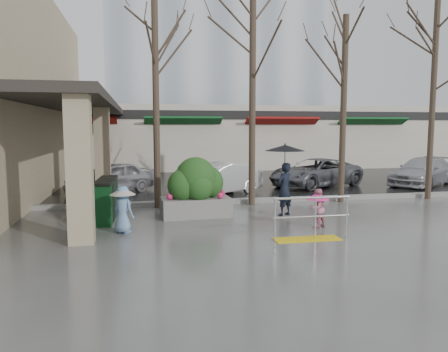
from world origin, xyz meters
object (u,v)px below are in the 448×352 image
object	(u,v)px
woman	(285,171)
handrail	(310,224)
child_pink	(317,205)
tree_mideast	(345,63)
tree_east	(435,51)
news_boxes	(107,199)
tree_west	(155,50)
planter	(196,188)
child_blue	(123,205)
car_b	(218,179)
car_d	(423,172)
car_a	(111,178)
car_c	(315,173)
tree_midwest	(253,49)

from	to	relation	value
woman	handrail	bearing A→B (deg)	51.25
woman	child_pink	bearing A→B (deg)	68.98
tree_mideast	tree_east	world-z (taller)	tree_east
handrail	news_boxes	size ratio (longest dim) A/B	0.89
handrail	child_pink	distance (m)	1.33
tree_west	planter	distance (m)	4.65
tree_mideast	tree_west	bearing A→B (deg)	-180.00
child_blue	news_boxes	xyz separation A→B (m)	(-0.51, 1.73, -0.11)
tree_east	woman	xyz separation A→B (m)	(-6.30, -1.96, -4.05)
tree_mideast	handrail	bearing A→B (deg)	-123.19
child_pink	car_b	world-z (taller)	car_b
planter	car_d	world-z (taller)	planter
car_a	car_c	distance (m)	8.89
child_blue	child_pink	bearing A→B (deg)	-143.29
car_c	handrail	bearing A→B (deg)	-48.36
tree_west	child_pink	xyz separation A→B (m)	(4.03, -3.67, -4.48)
tree_mideast	tree_east	distance (m)	3.54
tree_mideast	planter	bearing A→B (deg)	-163.68
tree_midwest	tree_west	bearing A→B (deg)	-180.00
car_a	handrail	bearing A→B (deg)	-4.16
handrail	child_blue	bearing A→B (deg)	161.00
car_d	handrail	bearing A→B (deg)	-80.05
handrail	car_a	world-z (taller)	car_a
child_pink	news_boxes	size ratio (longest dim) A/B	0.49
tree_mideast	news_boxes	xyz separation A→B (m)	(-8.01, -1.57, -4.27)
car_d	tree_midwest	bearing A→B (deg)	-102.05
planter	handrail	bearing A→B (deg)	-54.47
tree_west	child_blue	distance (m)	5.57
tree_mideast	car_b	size ratio (longest dim) A/B	1.70
car_b	planter	bearing A→B (deg)	-51.00
woman	car_a	size ratio (longest dim) A/B	0.59
woman	child_blue	xyz separation A→B (m)	(-4.70, -1.34, -0.63)
handrail	tree_midwest	size ratio (longest dim) A/B	0.27
car_d	woman	bearing A→B (deg)	-90.57
tree_midwest	car_b	size ratio (longest dim) A/B	1.83
child_blue	car_d	bearing A→B (deg)	-112.00
tree_west	car_d	distance (m)	13.46
woman	car_a	xyz separation A→B (m)	(-5.41, 5.66, -0.71)
handrail	planter	xyz separation A→B (m)	(-2.29, 3.21, 0.47)
woman	car_b	world-z (taller)	woman
woman	car_d	bearing A→B (deg)	-179.48
tree_east	car_d	xyz separation A→B (m)	(2.23, 3.46, -4.75)
woman	planter	bearing A→B (deg)	-40.01
tree_midwest	car_c	world-z (taller)	tree_midwest
tree_east	news_boxes	world-z (taller)	tree_east
planter	child_blue	bearing A→B (deg)	-140.44
tree_west	tree_east	size ratio (longest dim) A/B	0.94
tree_mideast	woman	bearing A→B (deg)	-144.99
tree_midwest	car_c	xyz separation A→B (m)	(3.98, 3.92, -4.60)
tree_mideast	car_b	distance (m)	6.33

